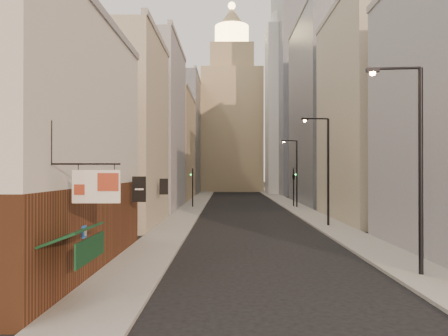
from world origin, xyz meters
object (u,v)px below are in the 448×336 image
at_px(streetlamp_far, 295,169).
at_px(white_tower, 286,103).
at_px(traffic_light_left, 193,180).
at_px(traffic_light_right, 294,178).
at_px(clock_tower, 232,116).
at_px(streetlamp_mid, 325,165).
at_px(streetlamp_near, 415,157).

bearing_deg(streetlamp_far, white_tower, 60.93).
height_order(streetlamp_far, traffic_light_left, streetlamp_far).
bearing_deg(traffic_light_right, white_tower, -87.56).
bearing_deg(clock_tower, streetlamp_mid, -84.02).
bearing_deg(white_tower, clock_tower, 128.16).
bearing_deg(streetlamp_near, white_tower, 92.16).
bearing_deg(traffic_light_left, streetlamp_mid, 147.32).
bearing_deg(streetlamp_far, clock_tower, 75.55).
xyz_separation_m(streetlamp_near, traffic_light_right, (0.33, 36.95, -1.47)).
xyz_separation_m(clock_tower, streetlamp_far, (7.45, -48.47, -12.76)).
bearing_deg(traffic_light_left, streetlamp_near, 133.12).
bearing_deg(clock_tower, streetlamp_far, -81.26).
bearing_deg(streetlamp_mid, traffic_light_left, 116.98).
bearing_deg(traffic_light_right, streetlamp_near, 98.07).
distance_m(streetlamp_far, traffic_light_left, 13.05).
xyz_separation_m(streetlamp_mid, traffic_light_right, (0.39, 19.81, -1.37)).
height_order(clock_tower, white_tower, clock_tower).
distance_m(streetlamp_near, streetlamp_mid, 17.14).
distance_m(clock_tower, streetlamp_mid, 68.61).
bearing_deg(clock_tower, traffic_light_left, -96.54).
relative_size(clock_tower, white_tower, 1.08).
distance_m(white_tower, traffic_light_left, 40.78).
height_order(white_tower, traffic_light_right, white_tower).
xyz_separation_m(white_tower, streetlamp_near, (-3.91, -70.25, -13.32)).
bearing_deg(streetlamp_far, traffic_light_right, 68.34).
relative_size(streetlamp_mid, traffic_light_right, 1.82).
bearing_deg(streetlamp_mid, streetlamp_far, 82.28).
bearing_deg(streetlamp_mid, white_tower, 79.29).
relative_size(clock_tower, streetlamp_far, 5.26).
bearing_deg(clock_tower, white_tower, -51.84).
height_order(streetlamp_mid, traffic_light_right, streetlamp_mid).
distance_m(white_tower, streetlamp_mid, 54.92).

